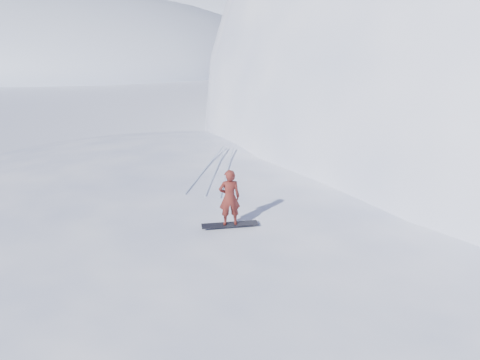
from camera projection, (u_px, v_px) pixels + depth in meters
The scene contains 9 objects.
ground at pixel (182, 275), 14.72m from camera, with size 400.00×400.00×0.00m, color white.
near_ridge at pixel (237, 239), 17.08m from camera, with size 36.00×28.00×4.80m, color white.
peak_shoulder at pixel (439, 145), 29.50m from camera, with size 28.00×24.00×18.00m, color white.
far_ridge_a at pixel (0, 58), 88.28m from camera, with size 120.00×70.00×28.00m, color white.
far_ridge_c at pixel (221, 45), 123.78m from camera, with size 140.00×90.00×36.00m, color white.
wind_bumps at pixel (193, 244), 16.76m from camera, with size 16.00×14.40×1.00m.
snowboard at pixel (230, 224), 13.02m from camera, with size 1.72×0.32×0.03m, color black.
snowboarder at pixel (229, 198), 12.70m from camera, with size 0.64×0.42×1.76m, color maroon.
board_tracks at pixel (217, 167), 17.86m from camera, with size 2.12×5.96×0.04m.
Camera 1 is at (5.82, -11.28, 8.39)m, focal length 32.00 mm.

